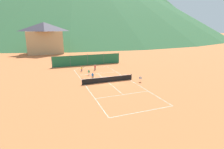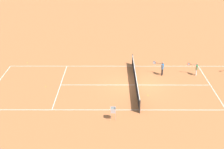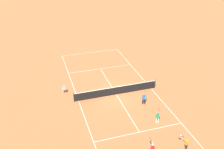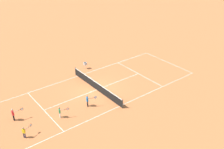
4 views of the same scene
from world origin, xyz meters
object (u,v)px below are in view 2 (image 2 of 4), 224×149
object	(u,v)px
ball_hopper	(113,111)
player_far_service	(196,68)
tennis_net	(136,80)
tennis_ball_near_corner	(148,95)
tennis_ball_far_corner	(46,87)
player_far_baseline	(162,67)
tennis_ball_by_net_left	(28,63)

from	to	relation	value
ball_hopper	player_far_service	bearing A→B (deg)	134.39
tennis_net	ball_hopper	bearing A→B (deg)	-19.82
tennis_ball_near_corner	tennis_ball_far_corner	bearing A→B (deg)	-100.38
tennis_ball_far_corner	player_far_service	bearing A→B (deg)	100.47
player_far_service	player_far_baseline	world-z (taller)	player_far_baseline
tennis_ball_far_corner	ball_hopper	xyz separation A→B (m)	(4.93, 5.67, 0.62)
tennis_net	tennis_ball_by_net_left	world-z (taller)	tennis_net
tennis_net	player_far_baseline	xyz separation A→B (m)	(-2.10, 2.52, 0.25)
player_far_baseline	ball_hopper	xyz separation A→B (m)	(7.40, -4.44, -0.09)
tennis_ball_far_corner	ball_hopper	bearing A→B (deg)	48.98
player_far_baseline	ball_hopper	world-z (taller)	player_far_baseline
tennis_ball_near_corner	tennis_ball_by_net_left	xyz separation A→B (m)	(-6.75, -11.29, 0.00)
tennis_net	tennis_ball_by_net_left	size ratio (longest dim) A/B	139.09
player_far_baseline	tennis_ball_far_corner	bearing A→B (deg)	-76.27
player_far_service	player_far_baseline	distance (m)	3.09
tennis_ball_far_corner	ball_hopper	size ratio (longest dim) A/B	0.07
tennis_ball_near_corner	tennis_ball_by_net_left	world-z (taller)	same
tennis_ball_near_corner	tennis_ball_by_net_left	distance (m)	13.15
player_far_service	tennis_ball_far_corner	bearing A→B (deg)	-79.53
tennis_ball_near_corner	tennis_ball_by_net_left	bearing A→B (deg)	-120.87
tennis_net	ball_hopper	size ratio (longest dim) A/B	10.31
ball_hopper	tennis_net	bearing A→B (deg)	160.18
ball_hopper	tennis_ball_near_corner	bearing A→B (deg)	140.54
ball_hopper	tennis_ball_by_net_left	bearing A→B (deg)	-140.00
player_far_service	tennis_net	bearing A→B (deg)	-69.78
tennis_net	tennis_ball_far_corner	bearing A→B (deg)	-87.21
player_far_baseline	tennis_net	bearing A→B (deg)	-50.25
tennis_ball_far_corner	ball_hopper	world-z (taller)	ball_hopper
player_far_baseline	tennis_ball_near_corner	size ratio (longest dim) A/B	19.37
tennis_net	ball_hopper	xyz separation A→B (m)	(5.30, -1.91, 0.15)
tennis_net	tennis_ball_far_corner	distance (m)	7.61
tennis_net	player_far_service	size ratio (longest dim) A/B	7.87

